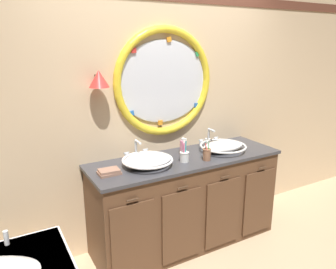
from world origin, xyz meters
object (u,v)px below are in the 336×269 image
sink_basin_right (223,146)px  folded_hand_towel (109,172)px  sink_basin_left (148,160)px  soap_dispenser (183,147)px  toothbrush_holder_right (207,154)px  toothbrush_holder_left (184,156)px

sink_basin_right → folded_hand_towel: sink_basin_right is taller
sink_basin_right → sink_basin_left: bearing=-180.0°
soap_dispenser → sink_basin_left: bearing=-164.6°
sink_basin_left → folded_hand_towel: sink_basin_left is taller
sink_basin_left → sink_basin_right: 0.82m
sink_basin_right → toothbrush_holder_right: toothbrush_holder_right is taller
folded_hand_towel → toothbrush_holder_right: bearing=-7.7°
toothbrush_holder_right → toothbrush_holder_left: bearing=161.6°
toothbrush_holder_right → folded_hand_towel: 0.89m
toothbrush_holder_right → folded_hand_towel: bearing=172.3°
sink_basin_left → sink_basin_right: bearing=0.0°
sink_basin_right → folded_hand_towel: bearing=-179.5°
toothbrush_holder_right → folded_hand_towel: size_ratio=1.16×
sink_basin_right → soap_dispenser: soap_dispenser is taller
sink_basin_left → toothbrush_holder_right: 0.55m
sink_basin_right → toothbrush_holder_right: (-0.29, -0.13, 0.01)m
sink_basin_right → folded_hand_towel: (-1.18, -0.01, -0.03)m
sink_basin_left → folded_hand_towel: bearing=-178.2°
toothbrush_holder_left → folded_hand_towel: (-0.69, 0.05, -0.04)m
folded_hand_towel → soap_dispenser: bearing=9.5°
soap_dispenser → folded_hand_towel: soap_dispenser is taller
sink_basin_right → toothbrush_holder_left: bearing=-172.5°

